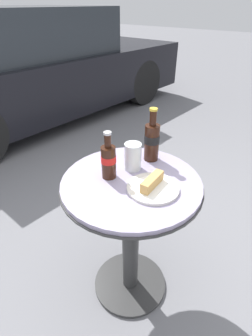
{
  "coord_description": "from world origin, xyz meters",
  "views": [
    {
      "loc": [
        -0.7,
        -0.58,
        1.37
      ],
      "look_at": [
        0.0,
        0.03,
        0.78
      ],
      "focal_mm": 28.0,
      "sensor_mm": 36.0,
      "label": 1
    }
  ],
  "objects_px": {
    "drinking_glass": "(133,158)",
    "lunch_plate_near": "(153,186)",
    "bistro_table": "(131,219)",
    "cola_bottle_right": "(152,140)",
    "cola_bottle_left": "(109,160)",
    "parked_car": "(36,69)"
  },
  "relations": [
    {
      "from": "bistro_table",
      "to": "cola_bottle_left",
      "type": "height_order",
      "value": "cola_bottle_left"
    },
    {
      "from": "parked_car",
      "to": "cola_bottle_left",
      "type": "bearing_deg",
      "value": -116.22
    },
    {
      "from": "bistro_table",
      "to": "drinking_glass",
      "type": "xyz_separation_m",
      "value": [
        0.08,
        0.06,
        0.28
      ]
    },
    {
      "from": "bistro_table",
      "to": "lunch_plate_near",
      "type": "distance_m",
      "value": 0.26
    },
    {
      "from": "cola_bottle_right",
      "to": "cola_bottle_left",
      "type": "bearing_deg",
      "value": 169.1
    },
    {
      "from": "drinking_glass",
      "to": "lunch_plate_near",
      "type": "xyz_separation_m",
      "value": [
        -0.07,
        -0.16,
        -0.04
      ]
    },
    {
      "from": "bistro_table",
      "to": "parked_car",
      "type": "relative_size",
      "value": 0.18
    },
    {
      "from": "cola_bottle_right",
      "to": "lunch_plate_near",
      "type": "bearing_deg",
      "value": -141.81
    },
    {
      "from": "parked_car",
      "to": "cola_bottle_right",
      "type": "bearing_deg",
      "value": -111.35
    },
    {
      "from": "cola_bottle_right",
      "to": "parked_car",
      "type": "relative_size",
      "value": 0.06
    },
    {
      "from": "drinking_glass",
      "to": "parked_car",
      "type": "xyz_separation_m",
      "value": [
        1.14,
        2.58,
        -0.16
      ]
    },
    {
      "from": "bistro_table",
      "to": "cola_bottle_right",
      "type": "xyz_separation_m",
      "value": [
        0.2,
        0.05,
        0.32
      ]
    },
    {
      "from": "bistro_table",
      "to": "parked_car",
      "type": "bearing_deg",
      "value": 65.3
    },
    {
      "from": "drinking_glass",
      "to": "cola_bottle_left",
      "type": "bearing_deg",
      "value": 163.36
    },
    {
      "from": "bistro_table",
      "to": "lunch_plate_near",
      "type": "xyz_separation_m",
      "value": [
        0.01,
        -0.1,
        0.24
      ]
    },
    {
      "from": "drinking_glass",
      "to": "lunch_plate_near",
      "type": "relative_size",
      "value": 0.59
    },
    {
      "from": "bistro_table",
      "to": "parked_car",
      "type": "distance_m",
      "value": 2.91
    },
    {
      "from": "bistro_table",
      "to": "drinking_glass",
      "type": "distance_m",
      "value": 0.3
    },
    {
      "from": "drinking_glass",
      "to": "cola_bottle_right",
      "type": "bearing_deg",
      "value": -5.25
    },
    {
      "from": "parked_car",
      "to": "drinking_glass",
      "type": "bearing_deg",
      "value": -113.77
    },
    {
      "from": "lunch_plate_near",
      "to": "bistro_table",
      "type": "bearing_deg",
      "value": 95.25
    },
    {
      "from": "cola_bottle_left",
      "to": "drinking_glass",
      "type": "xyz_separation_m",
      "value": [
        0.12,
        -0.04,
        -0.03
      ]
    }
  ]
}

